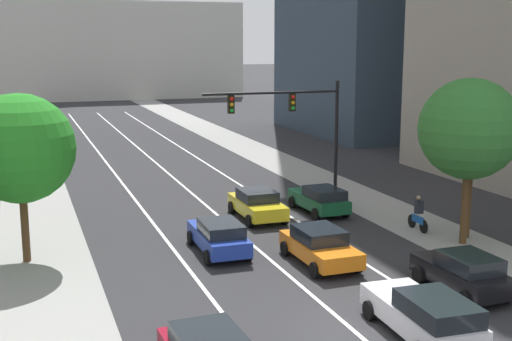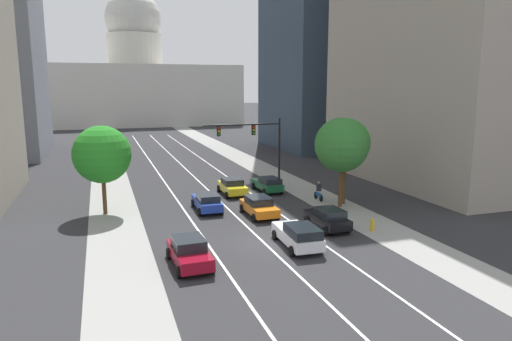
# 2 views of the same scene
# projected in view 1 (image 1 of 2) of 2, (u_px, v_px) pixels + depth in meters

# --- Properties ---
(ground_plane) EXTENTS (400.00, 400.00, 0.00)m
(ground_plane) POSITION_uv_depth(u_px,v_px,m) (137.00, 147.00, 58.46)
(ground_plane) COLOR #2B2B2D
(sidewalk_left) EXTENTS (3.81, 130.00, 0.01)m
(sidewalk_left) POSITION_uv_depth(u_px,v_px,m) (30.00, 162.00, 50.92)
(sidewalk_left) COLOR gray
(sidewalk_left) RESTS_ON ground
(sidewalk_right) EXTENTS (3.81, 130.00, 0.01)m
(sidewalk_right) POSITION_uv_depth(u_px,v_px,m) (253.00, 150.00, 56.73)
(sidewalk_right) COLOR gray
(sidewalk_right) RESTS_ON ground
(lane_stripe_left) EXTENTS (0.16, 90.00, 0.01)m
(lane_stripe_left) POSITION_uv_depth(u_px,v_px,m) (122.00, 183.00, 43.42)
(lane_stripe_left) COLOR white
(lane_stripe_left) RESTS_ON ground
(lane_stripe_center) EXTENTS (0.16, 90.00, 0.01)m
(lane_stripe_center) POSITION_uv_depth(u_px,v_px,m) (176.00, 180.00, 44.56)
(lane_stripe_center) COLOR white
(lane_stripe_center) RESTS_ON ground
(lane_stripe_right) EXTENTS (0.16, 90.00, 0.01)m
(lane_stripe_right) POSITION_uv_depth(u_px,v_px,m) (226.00, 176.00, 45.70)
(lane_stripe_right) COLOR white
(lane_stripe_right) RESTS_ON ground
(capitol_building) EXTENTS (50.95, 27.33, 35.06)m
(capitol_building) POSITION_uv_depth(u_px,v_px,m) (73.00, 33.00, 113.14)
(capitol_building) COLOR beige
(capitol_building) RESTS_ON ground
(car_orange) EXTENTS (2.12, 4.37, 1.50)m
(car_orange) POSITION_uv_depth(u_px,v_px,m) (320.00, 245.00, 27.59)
(car_orange) COLOR orange
(car_orange) RESTS_ON ground
(car_blue) EXTENTS (1.97, 4.41, 1.47)m
(car_blue) POSITION_uv_depth(u_px,v_px,m) (219.00, 236.00, 28.95)
(car_blue) COLOR #1E389E
(car_blue) RESTS_ON ground
(car_white) EXTENTS (2.21, 4.73, 1.57)m
(car_white) POSITION_uv_depth(u_px,v_px,m) (425.00, 314.00, 20.53)
(car_white) COLOR silver
(car_white) RESTS_ON ground
(car_black) EXTENTS (2.03, 4.07, 1.53)m
(car_black) POSITION_uv_depth(u_px,v_px,m) (464.00, 272.00, 24.34)
(car_black) COLOR black
(car_black) RESTS_ON ground
(car_yellow) EXTENTS (2.08, 4.32, 1.50)m
(car_yellow) POSITION_uv_depth(u_px,v_px,m) (257.00, 204.00, 34.65)
(car_yellow) COLOR yellow
(car_yellow) RESTS_ON ground
(car_green) EXTENTS (2.04, 4.27, 1.46)m
(car_green) POSITION_uv_depth(u_px,v_px,m) (320.00, 199.00, 35.75)
(car_green) COLOR #14512D
(car_green) RESTS_ON ground
(traffic_signal_mast) EXTENTS (7.84, 0.39, 6.82)m
(traffic_signal_mast) POSITION_uv_depth(u_px,v_px,m) (297.00, 118.00, 37.02)
(traffic_signal_mast) COLOR black
(traffic_signal_mast) RESTS_ON ground
(cyclist) EXTENTS (0.36, 1.70, 1.72)m
(cyclist) POSITION_uv_depth(u_px,v_px,m) (418.00, 213.00, 32.44)
(cyclist) COLOR black
(cyclist) RESTS_ON ground
(street_tree_mid_right) EXTENTS (4.17, 4.17, 7.32)m
(street_tree_mid_right) POSITION_uv_depth(u_px,v_px,m) (472.00, 126.00, 30.49)
(street_tree_mid_right) COLOR #51381E
(street_tree_mid_right) RESTS_ON ground
(street_tree_near_left) EXTENTS (4.44, 4.44, 6.96)m
(street_tree_near_left) POSITION_uv_depth(u_px,v_px,m) (20.00, 149.00, 27.16)
(street_tree_near_left) COLOR #51381E
(street_tree_near_left) RESTS_ON ground
(street_tree_far_right) EXTENTS (4.45, 4.45, 7.43)m
(street_tree_far_right) POSITION_uv_depth(u_px,v_px,m) (469.00, 129.00, 29.55)
(street_tree_far_right) COLOR #51381E
(street_tree_far_right) RESTS_ON ground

